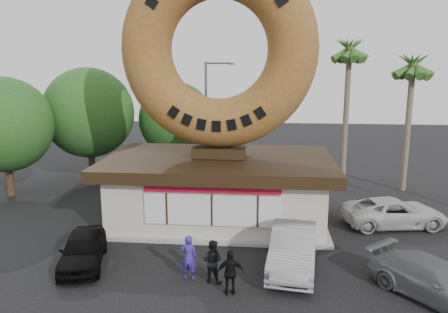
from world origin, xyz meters
name	(u,v)px	position (x,y,z in m)	size (l,w,h in m)	color
ground	(203,274)	(0.00, 0.00, 0.00)	(90.00, 90.00, 0.00)	black
donut_shop	(219,187)	(0.00, 5.98, 1.77)	(11.20, 7.20, 3.80)	beige
giant_donut	(219,50)	(0.00, 6.00, 8.48)	(9.36, 9.36, 2.39)	#92592A
tree_west	(89,113)	(-9.50, 13.00, 4.64)	(6.00, 6.00, 7.65)	#473321
tree_mid	(176,119)	(-4.00, 15.00, 4.02)	(5.20, 5.20, 6.63)	#473321
tree_far	(4,125)	(-13.00, 9.00, 4.33)	(5.60, 5.60, 7.14)	#473321
palm_near	(349,55)	(7.50, 14.00, 8.41)	(2.60, 2.60, 9.75)	#726651
palm_far	(413,70)	(11.00, 12.50, 7.48)	(2.60, 2.60, 8.75)	#726651
street_lamp	(208,112)	(-1.86, 16.00, 4.48)	(2.11, 0.20, 8.00)	#59595E
person_left	(189,257)	(-0.44, -0.41, 0.86)	(0.63, 0.41, 1.72)	navy
person_center	(212,261)	(0.44, -0.52, 0.80)	(0.78, 0.61, 1.60)	black
person_right	(231,273)	(1.17, -1.34, 0.80)	(0.94, 0.39, 1.61)	black
car_black	(83,249)	(-4.80, 0.34, 0.67)	(1.57, 3.91, 1.33)	black
car_silver	(293,248)	(3.43, 0.96, 0.80)	(1.69, 4.84, 1.60)	gray
car_grey	(435,281)	(8.03, -1.00, 0.66)	(1.85, 4.56, 1.32)	slate
car_white	(394,212)	(8.64, 5.94, 0.69)	(2.28, 4.95, 1.38)	#BCBCBC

